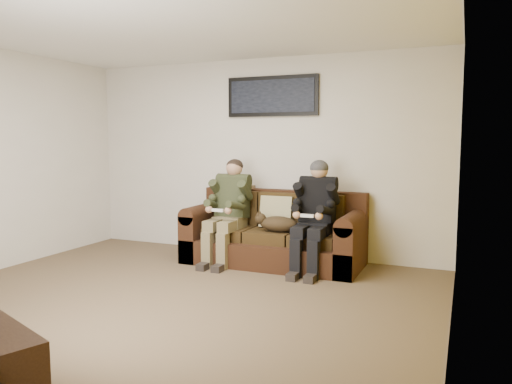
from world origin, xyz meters
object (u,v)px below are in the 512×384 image
at_px(cat, 277,223).
at_px(person_left, 229,205).
at_px(sofa, 275,236).
at_px(person_right, 315,209).
at_px(framed_poster, 272,96).

bearing_deg(cat, person_left, 176.73).
bearing_deg(sofa, person_left, -162.00).
height_order(sofa, cat, sofa).
bearing_deg(sofa, person_right, -17.96).
relative_size(sofa, person_left, 1.68).
height_order(cat, framed_poster, framed_poster).
bearing_deg(framed_poster, person_left, -122.18).
relative_size(person_left, cat, 1.96).
xyz_separation_m(person_left, framed_poster, (0.36, 0.57, 1.38)).
bearing_deg(framed_poster, person_right, -36.90).
bearing_deg(sofa, cat, -65.30).
relative_size(person_left, framed_poster, 1.03).
bearing_deg(person_left, sofa, 18.00).
height_order(person_left, cat, person_left).
relative_size(person_right, framed_poster, 1.04).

